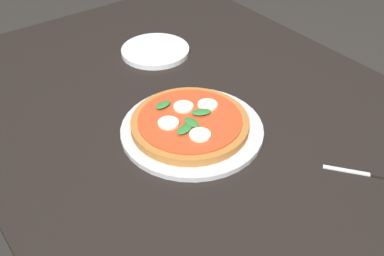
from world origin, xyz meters
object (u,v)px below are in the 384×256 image
(dining_table, at_px, (218,155))
(pizza, at_px, (190,123))
(serving_tray, at_px, (192,129))
(knife, at_px, (373,175))
(plate_white, at_px, (155,51))

(dining_table, xyz_separation_m, pizza, (-0.03, -0.06, 0.11))
(serving_tray, distance_m, pizza, 0.02)
(dining_table, distance_m, knife, 0.34)
(pizza, bearing_deg, plate_white, 159.13)
(pizza, height_order, knife, pizza)
(plate_white, distance_m, knife, 0.67)
(knife, bearing_deg, dining_table, -154.12)
(dining_table, height_order, pizza, pizza)
(dining_table, bearing_deg, serving_tray, -112.29)
(pizza, xyz_separation_m, knife, (0.33, 0.21, -0.02))
(serving_tray, xyz_separation_m, plate_white, (-0.35, 0.13, 0.00))
(dining_table, height_order, knife, knife)
(dining_table, bearing_deg, pizza, -115.36)
(knife, bearing_deg, serving_tray, -147.80)
(plate_white, bearing_deg, pizza, -20.87)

